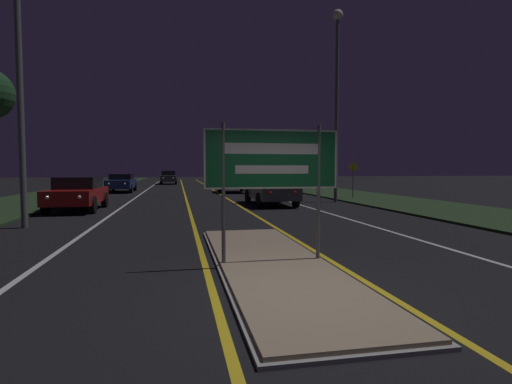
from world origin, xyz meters
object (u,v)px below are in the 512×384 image
object	(u,v)px
car_receding_2	(248,179)
warning_sign	(353,176)
car_approaching_0	(78,193)
streetlight_left_near	(18,35)
car_receding_1	(233,182)
highway_sign	(272,164)
streetlight_right_near	(337,78)
car_receding_0	(271,190)
car_approaching_2	(169,177)
car_approaching_1	(122,182)

from	to	relation	value
car_receding_2	warning_sign	bearing A→B (deg)	-81.84
car_approaching_0	warning_sign	size ratio (longest dim) A/B	2.08
streetlight_left_near	car_receding_1	world-z (taller)	streetlight_left_near
highway_sign	warning_sign	bearing A→B (deg)	60.37
streetlight_left_near	streetlight_right_near	distance (m)	14.46
car_receding_0	car_approaching_2	xyz separation A→B (m)	(-5.46, 27.53, 0.05)
car_approaching_2	car_approaching_1	bearing A→B (deg)	-101.90
car_approaching_0	highway_sign	bearing A→B (deg)	-62.02
car_approaching_0	car_receding_2	bearing A→B (deg)	63.95
car_receding_2	car_approaching_2	size ratio (longest dim) A/B	0.92
car_receding_0	streetlight_left_near	bearing A→B (deg)	-146.16
car_receding_1	warning_sign	distance (m)	9.67
car_receding_2	car_approaching_2	bearing A→B (deg)	148.21
car_receding_0	car_approaching_1	bearing A→B (deg)	124.53
highway_sign	car_approaching_2	world-z (taller)	highway_sign
car_receding_0	car_receding_2	bearing A→B (deg)	82.83
streetlight_left_near	car_approaching_2	size ratio (longest dim) A/B	2.00
car_approaching_1	warning_sign	world-z (taller)	warning_sign
car_receding_0	highway_sign	bearing A→B (deg)	-103.12
highway_sign	car_approaching_0	xyz separation A→B (m)	(-5.83, 10.97, -1.10)
warning_sign	streetlight_left_near	bearing A→B (deg)	-148.79
streetlight_left_near	highway_sign	bearing A→B (deg)	-43.87
streetlight_left_near	car_approaching_0	size ratio (longest dim) A/B	2.15
car_receding_0	car_approaching_0	distance (m)	8.67
streetlight_left_near	car_approaching_0	distance (m)	7.02
streetlight_left_near	car_approaching_2	xyz separation A→B (m)	(3.51, 33.54, -4.85)
streetlight_left_near	streetlight_right_near	size ratio (longest dim) A/B	0.93
car_receding_0	car_receding_2	xyz separation A→B (m)	(2.82, 22.40, -0.04)
streetlight_right_near	car_receding_2	bearing A→B (deg)	92.43
streetlight_left_near	car_approaching_1	bearing A→B (deg)	88.91
car_receding_0	car_approaching_0	xyz separation A→B (m)	(-8.62, -0.99, 0.01)
car_receding_2	streetlight_left_near	bearing A→B (deg)	-112.53
streetlight_left_near	car_receding_1	size ratio (longest dim) A/B	2.26
streetlight_right_near	car_approaching_1	bearing A→B (deg)	136.62
car_receding_1	car_approaching_1	size ratio (longest dim) A/B	0.85
car_receding_2	car_approaching_2	world-z (taller)	car_approaching_2
streetlight_left_near	car_receding_0	world-z (taller)	streetlight_left_near
car_approaching_0	car_approaching_1	xyz separation A→B (m)	(-0.00, 13.52, -0.02)
streetlight_left_near	streetlight_right_near	xyz separation A→B (m)	(12.70, 6.87, 0.82)
streetlight_right_near	car_receding_0	bearing A→B (deg)	-167.11
streetlight_right_near	car_approaching_2	size ratio (longest dim) A/B	2.14
highway_sign	car_approaching_0	world-z (taller)	highway_sign
streetlight_right_near	car_receding_0	xyz separation A→B (m)	(-3.73, -0.85, -5.72)
car_receding_2	car_approaching_0	size ratio (longest dim) A/B	0.99
highway_sign	warning_sign	world-z (taller)	highway_sign
car_approaching_1	streetlight_right_near	bearing A→B (deg)	-43.38
car_approaching_0	warning_sign	distance (m)	14.75
streetlight_right_near	car_approaching_1	size ratio (longest dim) A/B	2.06
streetlight_left_near	warning_sign	world-z (taller)	streetlight_left_near
streetlight_left_near	car_approaching_2	bearing A→B (deg)	84.02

